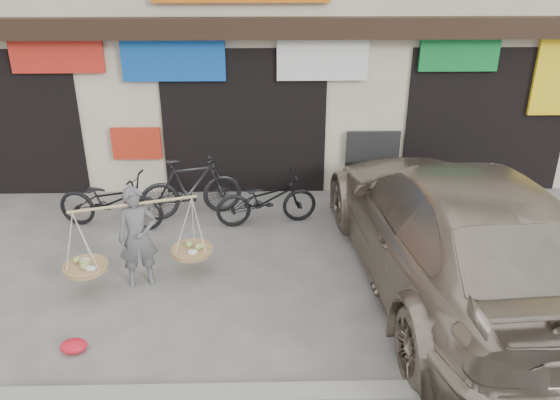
{
  "coord_description": "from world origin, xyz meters",
  "views": [
    {
      "loc": [
        0.43,
        -6.27,
        4.15
      ],
      "look_at": [
        0.6,
        0.9,
        0.95
      ],
      "focal_mm": 35.0,
      "sensor_mm": 36.0,
      "label": 1
    }
  ],
  "objects_px": {
    "street_vendor": "(138,242)",
    "bike_2": "(267,199)",
    "bike_0": "(110,201)",
    "bike_1": "(191,188)",
    "suv": "(454,229)"
  },
  "relations": [
    {
      "from": "street_vendor",
      "to": "bike_2",
      "type": "distance_m",
      "value": 2.53
    },
    {
      "from": "bike_0",
      "to": "bike_1",
      "type": "relative_size",
      "value": 1.02
    },
    {
      "from": "bike_1",
      "to": "suv",
      "type": "bearing_deg",
      "value": -138.34
    },
    {
      "from": "bike_1",
      "to": "bike_2",
      "type": "height_order",
      "value": "bike_1"
    },
    {
      "from": "suv",
      "to": "bike_2",
      "type": "bearing_deg",
      "value": -43.05
    },
    {
      "from": "bike_0",
      "to": "bike_2",
      "type": "relative_size",
      "value": 1.06
    },
    {
      "from": "bike_1",
      "to": "bike_2",
      "type": "xyz_separation_m",
      "value": [
        1.3,
        -0.32,
        -0.09
      ]
    },
    {
      "from": "bike_0",
      "to": "suv",
      "type": "xyz_separation_m",
      "value": [
        5.06,
        -1.91,
        0.4
      ]
    },
    {
      "from": "bike_1",
      "to": "suv",
      "type": "relative_size",
      "value": 0.29
    },
    {
      "from": "street_vendor",
      "to": "bike_2",
      "type": "bearing_deg",
      "value": 29.79
    },
    {
      "from": "street_vendor",
      "to": "bike_0",
      "type": "height_order",
      "value": "street_vendor"
    },
    {
      "from": "bike_2",
      "to": "bike_0",
      "type": "bearing_deg",
      "value": 81.45
    },
    {
      "from": "bike_0",
      "to": "suv",
      "type": "height_order",
      "value": "suv"
    },
    {
      "from": "bike_0",
      "to": "street_vendor",
      "type": "bearing_deg",
      "value": -143.56
    },
    {
      "from": "bike_2",
      "to": "suv",
      "type": "relative_size",
      "value": 0.27
    }
  ]
}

